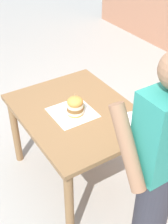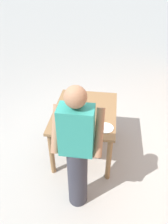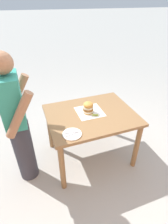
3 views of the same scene
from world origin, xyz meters
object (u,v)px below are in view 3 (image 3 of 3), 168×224
(pickle_spear, at_px, (95,115))
(sandwich, at_px, (88,107))
(patio_table, at_px, (91,121))
(side_plate_with_forks, at_px, (72,134))
(diner_across_table, at_px, (18,123))

(pickle_spear, bearing_deg, sandwich, 29.02)
(patio_table, relative_size, side_plate_with_forks, 5.30)
(sandwich, distance_m, side_plate_with_forks, 0.49)
(pickle_spear, bearing_deg, diner_across_table, 88.11)
(sandwich, bearing_deg, diner_across_table, 94.75)
(sandwich, bearing_deg, pickle_spear, -150.98)
(patio_table, bearing_deg, sandwich, 34.17)
(patio_table, relative_size, sandwich, 6.01)
(pickle_spear, height_order, side_plate_with_forks, pickle_spear)
(patio_table, height_order, side_plate_with_forks, side_plate_with_forks)
(pickle_spear, relative_size, side_plate_with_forks, 0.36)
(pickle_spear, xyz_separation_m, side_plate_with_forks, (-0.25, 0.39, -0.01))
(patio_table, height_order, pickle_spear, pickle_spear)
(side_plate_with_forks, bearing_deg, diner_across_table, 63.14)
(sandwich, height_order, side_plate_with_forks, sandwich)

